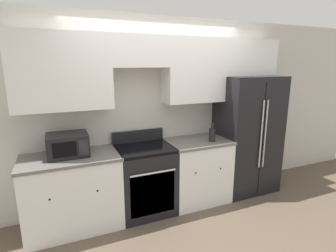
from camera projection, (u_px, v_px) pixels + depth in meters
ground_plane at (177, 216)px, 3.46m from camera, size 12.00×12.00×0.00m
wall_back at (162, 94)px, 3.63m from camera, size 8.00×0.39×2.60m
lower_cabinets_left at (73, 192)px, 3.16m from camera, size 1.12×0.64×0.91m
lower_cabinets_right at (197, 170)px, 3.81m from camera, size 0.88×0.64×0.91m
oven_range at (145, 179)px, 3.51m from camera, size 0.73×0.65×1.07m
refrigerator at (245, 134)px, 4.10m from camera, size 0.91×0.76×1.79m
microwave at (68, 145)px, 3.06m from camera, size 0.46×0.38×0.26m
bottle at (212, 134)px, 3.63m from camera, size 0.09×0.09×0.26m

